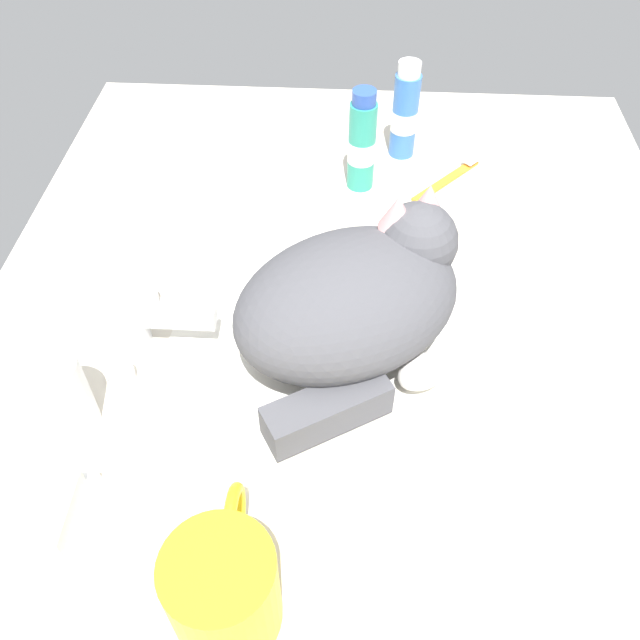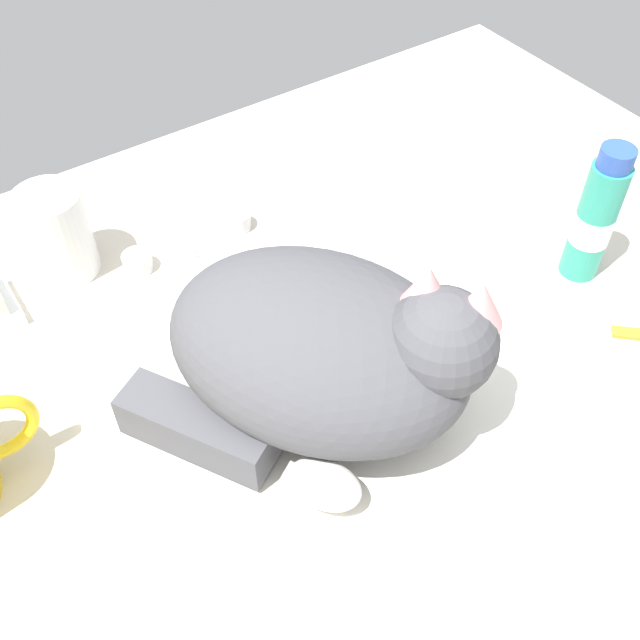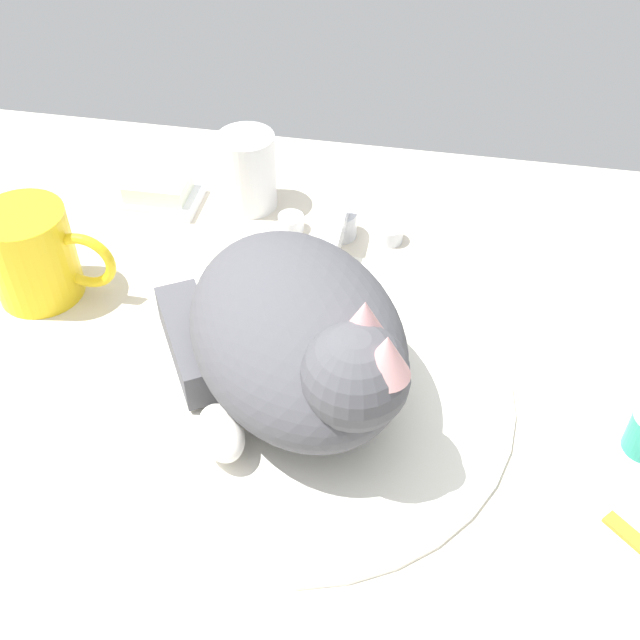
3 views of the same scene
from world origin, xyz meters
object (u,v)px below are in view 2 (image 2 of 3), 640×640
object	(u,v)px
cat	(328,350)
toothpaste_bottle	(595,218)
faucet	(195,240)
rinse_cup	(57,234)

from	to	relation	value
cat	toothpaste_bottle	xyz separation A→B (cm)	(28.85, -0.11, -0.82)
faucet	cat	xyz separation A→B (cm)	(0.38, -21.82, 5.02)
cat	rinse_cup	distance (cm)	29.69
cat	faucet	bearing A→B (deg)	91.00
toothpaste_bottle	cat	bearing A→B (deg)	179.77
faucet	rinse_cup	xyz separation A→B (cm)	(-11.00, 5.45, 2.16)
faucet	cat	distance (cm)	22.39
cat	rinse_cup	size ratio (longest dim) A/B	3.30
faucet	toothpaste_bottle	xyz separation A→B (cm)	(29.23, -21.93, 4.20)
rinse_cup	toothpaste_bottle	bearing A→B (deg)	-34.24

